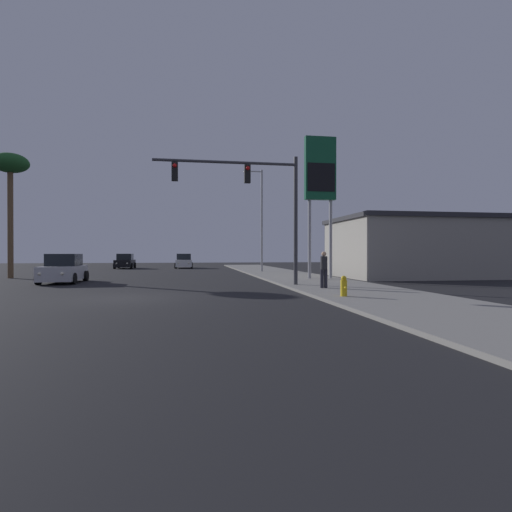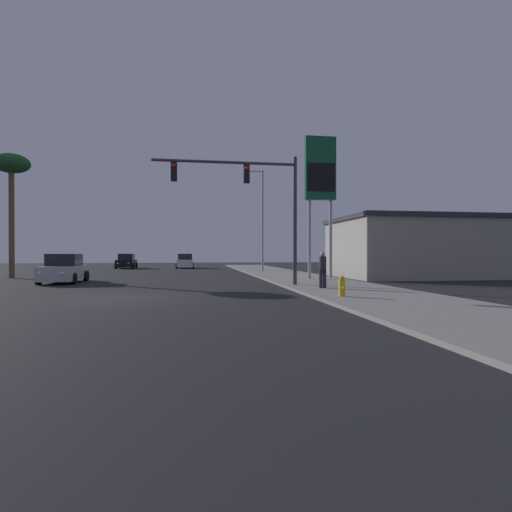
{
  "view_description": "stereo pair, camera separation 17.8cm",
  "coord_description": "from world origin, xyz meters",
  "px_view_note": "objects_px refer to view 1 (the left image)",
  "views": [
    {
      "loc": [
        2.4,
        -15.76,
        1.69
      ],
      "look_at": [
        6.64,
        10.19,
        1.54
      ],
      "focal_mm": 28.0,
      "sensor_mm": 36.0,
      "label": 1
    },
    {
      "loc": [
        2.57,
        -15.79,
        1.69
      ],
      "look_at": [
        6.64,
        10.19,
        1.54
      ],
      "focal_mm": 28.0,
      "sensor_mm": 36.0,
      "label": 2
    }
  ],
  "objects_px": {
    "car_silver": "(64,270)",
    "fire_hydrant": "(344,286)",
    "street_lamp": "(260,215)",
    "car_black": "(125,262)",
    "gas_station_sign": "(320,176)",
    "car_white": "(184,262)",
    "palm_tree_near": "(10,170)",
    "traffic_light_mast": "(256,193)",
    "pedestrian_on_sidewalk": "(324,268)"
  },
  "relations": [
    {
      "from": "pedestrian_on_sidewalk",
      "to": "palm_tree_near",
      "type": "xyz_separation_m",
      "value": [
        -18.27,
        12.23,
        6.42
      ]
    },
    {
      "from": "traffic_light_mast",
      "to": "pedestrian_on_sidewalk",
      "type": "distance_m",
      "value": 5.12
    },
    {
      "from": "car_black",
      "to": "car_white",
      "type": "bearing_deg",
      "value": -179.65
    },
    {
      "from": "car_black",
      "to": "traffic_light_mast",
      "type": "xyz_separation_m",
      "value": [
        10.64,
        -27.51,
        3.96
      ]
    },
    {
      "from": "traffic_light_mast",
      "to": "palm_tree_near",
      "type": "relative_size",
      "value": 0.84
    },
    {
      "from": "street_lamp",
      "to": "fire_hydrant",
      "type": "relative_size",
      "value": 11.84
    },
    {
      "from": "street_lamp",
      "to": "car_silver",
      "type": "bearing_deg",
      "value": -142.43
    },
    {
      "from": "car_silver",
      "to": "palm_tree_near",
      "type": "relative_size",
      "value": 0.51
    },
    {
      "from": "car_silver",
      "to": "car_black",
      "type": "bearing_deg",
      "value": -91.79
    },
    {
      "from": "gas_station_sign",
      "to": "fire_hydrant",
      "type": "relative_size",
      "value": 11.84
    },
    {
      "from": "gas_station_sign",
      "to": "fire_hydrant",
      "type": "distance_m",
      "value": 12.36
    },
    {
      "from": "car_black",
      "to": "gas_station_sign",
      "type": "relative_size",
      "value": 0.48
    },
    {
      "from": "car_silver",
      "to": "traffic_light_mast",
      "type": "bearing_deg",
      "value": 153.07
    },
    {
      "from": "street_lamp",
      "to": "pedestrian_on_sidewalk",
      "type": "distance_m",
      "value": 17.82
    },
    {
      "from": "pedestrian_on_sidewalk",
      "to": "street_lamp",
      "type": "bearing_deg",
      "value": 89.76
    },
    {
      "from": "fire_hydrant",
      "to": "car_white",
      "type": "bearing_deg",
      "value": 100.84
    },
    {
      "from": "car_black",
      "to": "traffic_light_mast",
      "type": "distance_m",
      "value": 29.76
    },
    {
      "from": "car_white",
      "to": "traffic_light_mast",
      "type": "height_order",
      "value": "traffic_light_mast"
    },
    {
      "from": "car_white",
      "to": "traffic_light_mast",
      "type": "xyz_separation_m",
      "value": [
        4.04,
        -27.59,
        3.96
      ]
    },
    {
      "from": "car_silver",
      "to": "fire_hydrant",
      "type": "bearing_deg",
      "value": 138.34
    },
    {
      "from": "fire_hydrant",
      "to": "palm_tree_near",
      "type": "distance_m",
      "value": 24.8
    },
    {
      "from": "traffic_light_mast",
      "to": "pedestrian_on_sidewalk",
      "type": "xyz_separation_m",
      "value": [
        2.79,
        -2.2,
        -3.69
      ]
    },
    {
      "from": "traffic_light_mast",
      "to": "car_silver",
      "type": "bearing_deg",
      "value": 155.19
    },
    {
      "from": "car_white",
      "to": "pedestrian_on_sidewalk",
      "type": "distance_m",
      "value": 30.56
    },
    {
      "from": "car_white",
      "to": "traffic_light_mast",
      "type": "distance_m",
      "value": 28.16
    },
    {
      "from": "car_white",
      "to": "gas_station_sign",
      "type": "xyz_separation_m",
      "value": [
        8.95,
        -22.92,
        5.86
      ]
    },
    {
      "from": "traffic_light_mast",
      "to": "street_lamp",
      "type": "relative_size",
      "value": 0.8
    },
    {
      "from": "traffic_light_mast",
      "to": "fire_hydrant",
      "type": "relative_size",
      "value": 9.49
    },
    {
      "from": "gas_station_sign",
      "to": "palm_tree_near",
      "type": "xyz_separation_m",
      "value": [
        -20.38,
        5.37,
        0.83
      ]
    },
    {
      "from": "car_silver",
      "to": "traffic_light_mast",
      "type": "xyz_separation_m",
      "value": [
        10.51,
        -4.86,
        3.96
      ]
    },
    {
      "from": "palm_tree_near",
      "to": "pedestrian_on_sidewalk",
      "type": "bearing_deg",
      "value": -33.81
    },
    {
      "from": "street_lamp",
      "to": "palm_tree_near",
      "type": "height_order",
      "value": "street_lamp"
    },
    {
      "from": "car_white",
      "to": "palm_tree_near",
      "type": "xyz_separation_m",
      "value": [
        -11.43,
        -17.55,
        6.69
      ]
    },
    {
      "from": "car_silver",
      "to": "fire_hydrant",
      "type": "height_order",
      "value": "car_silver"
    },
    {
      "from": "car_white",
      "to": "car_silver",
      "type": "xyz_separation_m",
      "value": [
        -6.47,
        -22.73,
        0.0
      ]
    },
    {
      "from": "car_silver",
      "to": "traffic_light_mast",
      "type": "height_order",
      "value": "traffic_light_mast"
    },
    {
      "from": "traffic_light_mast",
      "to": "fire_hydrant",
      "type": "distance_m",
      "value": 7.51
    },
    {
      "from": "palm_tree_near",
      "to": "traffic_light_mast",
      "type": "bearing_deg",
      "value": -32.97
    },
    {
      "from": "car_silver",
      "to": "fire_hydrant",
      "type": "relative_size",
      "value": 5.71
    },
    {
      "from": "traffic_light_mast",
      "to": "gas_station_sign",
      "type": "bearing_deg",
      "value": 43.59
    },
    {
      "from": "fire_hydrant",
      "to": "palm_tree_near",
      "type": "relative_size",
      "value": 0.09
    },
    {
      "from": "street_lamp",
      "to": "car_white",
      "type": "bearing_deg",
      "value": 119.06
    },
    {
      "from": "street_lamp",
      "to": "gas_station_sign",
      "type": "height_order",
      "value": "same"
    },
    {
      "from": "car_white",
      "to": "car_black",
      "type": "relative_size",
      "value": 1.0
    },
    {
      "from": "street_lamp",
      "to": "gas_station_sign",
      "type": "relative_size",
      "value": 1.0
    },
    {
      "from": "traffic_light_mast",
      "to": "palm_tree_near",
      "type": "height_order",
      "value": "palm_tree_near"
    },
    {
      "from": "car_black",
      "to": "gas_station_sign",
      "type": "distance_m",
      "value": 28.24
    },
    {
      "from": "car_silver",
      "to": "traffic_light_mast",
      "type": "relative_size",
      "value": 0.6
    },
    {
      "from": "street_lamp",
      "to": "palm_tree_near",
      "type": "bearing_deg",
      "value": -164.42
    },
    {
      "from": "gas_station_sign",
      "to": "fire_hydrant",
      "type": "bearing_deg",
      "value": -103.82
    }
  ]
}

